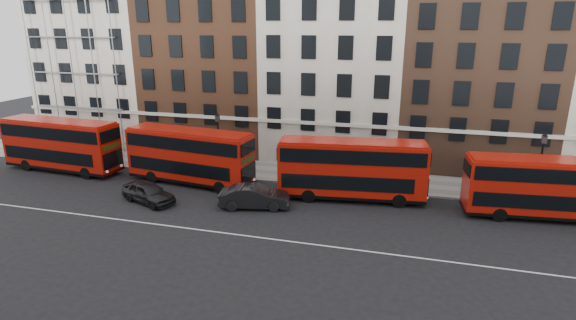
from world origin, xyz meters
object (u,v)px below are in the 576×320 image
(bus_a, at_px, (61,144))
(bus_b, at_px, (189,155))
(car_rear, at_px, (148,192))
(car_front, at_px, (254,197))
(bus_d, at_px, (543,187))
(bus_c, at_px, (351,168))

(bus_a, xyz_separation_m, bus_b, (12.65, 0.00, -0.06))
(bus_b, height_order, car_rear, bus_b)
(car_front, bearing_deg, bus_b, 49.18)
(bus_b, height_order, car_front, bus_b)
(bus_a, xyz_separation_m, bus_d, (38.94, -0.01, -0.23))
(bus_a, xyz_separation_m, car_front, (19.52, -3.51, -1.67))
(car_rear, bearing_deg, bus_d, -60.51)
(bus_a, distance_m, bus_b, 12.65)
(bus_b, distance_m, car_rear, 5.06)
(bus_a, height_order, bus_d, bus_a)
(bus_c, height_order, car_rear, bus_c)
(bus_c, bearing_deg, bus_d, -7.06)
(bus_b, distance_m, bus_c, 13.31)
(bus_c, xyz_separation_m, bus_d, (12.98, 0.00, -0.18))
(bus_d, distance_m, car_front, 19.79)
(bus_b, relative_size, car_front, 2.19)
(bus_c, relative_size, bus_d, 1.08)
(bus_a, height_order, bus_b, bus_a)
(bus_a, height_order, bus_c, bus_a)
(bus_a, relative_size, bus_b, 1.02)
(bus_b, height_order, bus_d, bus_b)
(bus_c, bearing_deg, car_rear, -169.19)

